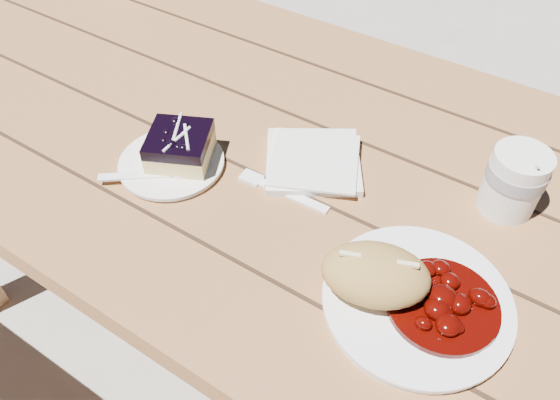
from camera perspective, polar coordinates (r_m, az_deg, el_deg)
The scene contains 11 objects.
ground at distance 1.51m, azimuth 2.95°, elevation -17.47°, with size 60.00×60.00×0.00m, color #9D988E.
picnic_table at distance 1.01m, azimuth 4.20°, elevation -2.89°, with size 2.00×1.55×0.75m.
main_plate at distance 0.74m, azimuth 14.09°, elevation -10.36°, with size 0.24×0.24×0.02m, color white.
goulash_stew at distance 0.71m, azimuth 16.88°, elevation -9.80°, with size 0.14×0.14×0.04m, color #400502, non-canonical shape.
bread_roll at distance 0.70m, azimuth 9.95°, elevation -7.68°, with size 0.14×0.09×0.07m, color #AA8441.
dessert_plate at distance 0.91m, azimuth -11.25°, elevation 3.75°, with size 0.16×0.16×0.01m, color white.
blueberry_cake at distance 0.89m, azimuth -10.42°, elevation 5.56°, with size 0.13×0.13×0.05m.
fork_dessert at distance 0.89m, azimuth -14.59°, elevation 2.50°, with size 0.03×0.16×0.01m, color white, non-canonical shape.
coffee_cup at distance 0.86m, azimuth 23.23°, elevation 1.79°, with size 0.08×0.08×0.10m, color white.
napkin_stack at distance 0.89m, azimuth 3.46°, elevation 4.07°, with size 0.15×0.15×0.01m, color white.
fork_table at distance 0.84m, azimuth 1.26°, elevation 0.49°, with size 0.03×0.16×0.01m, color white, non-canonical shape.
Camera 1 is at (0.29, -0.59, 1.36)m, focal length 35.00 mm.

